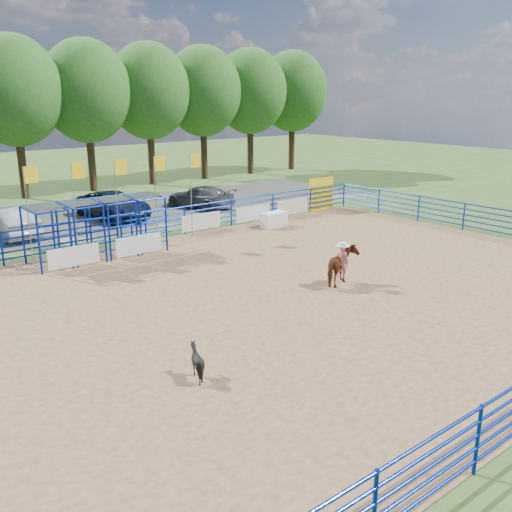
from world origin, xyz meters
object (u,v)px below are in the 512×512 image
Objects in this scene: announcer_table at (274,219)px; car_c at (114,205)px; car_d at (200,197)px; horse_and_rider at (342,264)px; calf at (197,362)px; car_b at (8,222)px.

car_c reaches higher than announcer_table.
announcer_table is 0.31× the size of car_d.
car_d is at bearing -9.73° from car_c.
car_c is 5.70m from car_d.
horse_and_rider reaches higher than calf.
car_d is at bearing 177.12° from car_b.
car_b is at bearing -176.49° from car_c.
car_c reaches higher than car_d.
car_b is at bearing 150.49° from announcer_table.
calf is at bearing 83.29° from car_b.
car_c is at bearing -22.30° from car_d.
calf is (-8.36, -2.74, -0.38)m from horse_and_rider.
announcer_table is 10.09m from horse_and_rider.
car_b is (0.78, 18.59, 0.33)m from calf.
car_d is (4.28, 16.15, -0.15)m from horse_and_rider.
car_b is 6.23m from car_c.
calf is at bearing -137.15° from announcer_table.
car_d is (11.85, 0.30, -0.10)m from car_b.
car_d is (12.63, 18.88, 0.23)m from calf.
horse_and_rider is 8.80m from calf.
horse_and_rider is 16.70m from car_d.
horse_and_rider reaches higher than car_c.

